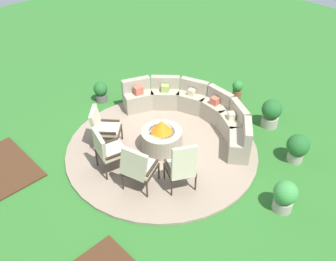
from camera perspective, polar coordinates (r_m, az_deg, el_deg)
ground_plane at (r=8.63m, az=-0.95°, el=-2.94°), size 24.00×24.00×0.00m
patio_circle at (r=8.61m, az=-0.95°, el=-2.79°), size 4.41×4.41×0.06m
fire_pit at (r=8.41m, az=-0.98°, el=-1.09°), size 0.93×0.93×0.76m
curved_stone_bench at (r=9.27m, az=4.22°, el=3.21°), size 3.72×1.74×0.82m
lounge_chair_front_left at (r=8.46m, az=-9.91°, el=0.56°), size 0.78×0.80×1.01m
lounge_chair_front_right at (r=7.79m, az=-9.25°, el=-2.95°), size 0.69×0.71×1.08m
lounge_chair_back_left at (r=7.31m, az=-4.64°, el=-5.60°), size 0.77×0.79×1.11m
lounge_chair_back_right at (r=7.27m, az=2.10°, el=-5.53°), size 0.74×0.74×1.15m
potted_plant_0 at (r=8.59m, az=19.31°, el=-2.48°), size 0.50×0.50×0.68m
potted_plant_1 at (r=10.33m, az=10.62°, el=6.16°), size 0.29×0.29×0.61m
potted_plant_2 at (r=10.31m, az=-10.31°, el=5.94°), size 0.38×0.38×0.58m
potted_plant_3 at (r=9.48m, az=15.62°, el=2.68°), size 0.50×0.50×0.74m
potted_plant_4 at (r=7.43m, az=17.57°, el=-9.54°), size 0.47×0.47×0.68m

